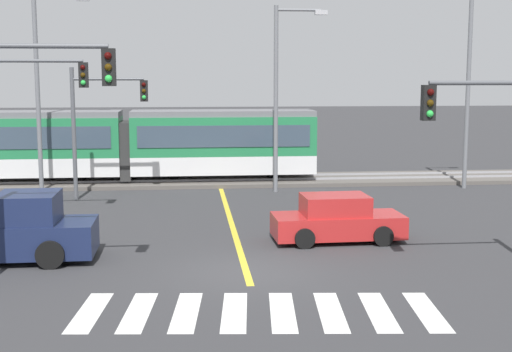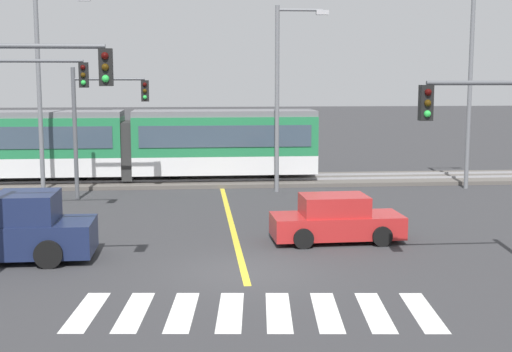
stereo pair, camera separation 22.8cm
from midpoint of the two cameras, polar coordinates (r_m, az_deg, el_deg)
ground_plane at (r=19.69m, az=-0.63°, el=-7.70°), size 200.00×200.00×0.00m
track_bed at (r=35.72m, az=-2.67°, el=-0.37°), size 120.00×4.00×0.18m
rail_near at (r=34.99m, az=-2.62°, el=-0.32°), size 120.00×0.08×0.10m
rail_far at (r=36.41m, az=-2.72°, el=0.01°), size 120.00×0.08×0.10m
light_rail_tram at (r=35.58m, az=-10.01°, el=2.66°), size 18.50×2.64×3.43m
crosswalk_stripe_0 at (r=16.98m, az=-13.06°, el=-10.52°), size 0.81×2.84×0.01m
crosswalk_stripe_1 at (r=16.77m, az=-9.33°, el=-10.66°), size 0.81×2.84×0.01m
crosswalk_stripe_2 at (r=16.62m, az=-5.52°, el=-10.75°), size 0.81×2.84×0.01m
crosswalk_stripe_3 at (r=16.55m, az=-1.66°, el=-10.80°), size 0.81×2.84×0.01m
crosswalk_stripe_4 at (r=16.56m, az=2.22°, el=-10.80°), size 0.81×2.84×0.01m
crosswalk_stripe_5 at (r=16.63m, az=6.07°, el=-10.75°), size 0.81×2.84×0.01m
crosswalk_stripe_6 at (r=16.78m, az=9.88°, el=-10.66°), size 0.81×2.84×0.01m
crosswalk_stripe_7 at (r=17.00m, az=13.60°, el=-10.52°), size 0.81×2.84×0.01m
lane_centre_line at (r=26.04m, az=-1.75°, el=-3.77°), size 0.20×15.71×0.01m
sedan_crossing at (r=23.25m, az=6.72°, el=-3.52°), size 4.26×2.03×1.52m
pickup_truck at (r=21.93m, az=-19.24°, el=-4.25°), size 5.41×2.26×1.98m
traffic_light_mid_left at (r=27.08m, az=-18.78°, el=5.23°), size 4.25×0.38×6.40m
traffic_light_near_right at (r=19.53m, az=19.82°, el=2.82°), size 3.75×0.38×5.68m
traffic_light_near_left at (r=18.18m, az=-18.65°, el=4.18°), size 3.75×0.38×6.43m
traffic_light_far_left at (r=31.17m, az=-12.11°, el=4.88°), size 3.25×0.38×5.67m
street_lamp_west at (r=33.12m, az=-16.41°, el=7.34°), size 2.47×0.28×8.96m
street_lamp_centre at (r=32.46m, az=2.31°, el=7.14°), size 2.40×0.28×8.42m
street_lamp_east at (r=34.93m, az=17.20°, el=7.94°), size 1.92×0.28×9.83m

